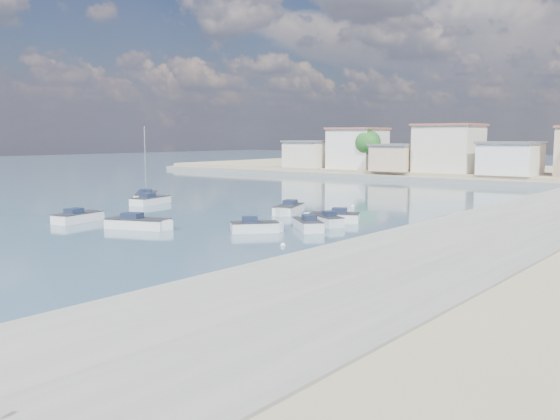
% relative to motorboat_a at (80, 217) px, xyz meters
% --- Properties ---
extents(ground, '(400.00, 400.00, 0.00)m').
position_rel_motorboat_a_xyz_m(ground, '(19.12, 34.25, -0.38)').
color(ground, '#304961').
rests_on(ground, ground).
extents(seawall_walkway, '(5.00, 90.00, 1.80)m').
position_rel_motorboat_a_xyz_m(seawall_walkway, '(37.62, 7.25, 0.52)').
color(seawall_walkway, slate).
rests_on(seawall_walkway, ground).
extents(breakwater, '(2.00, 31.02, 0.35)m').
position_rel_motorboat_a_xyz_m(breakwater, '(26.02, 6.94, -0.21)').
color(breakwater, black).
rests_on(breakwater, ground).
extents(far_shore_quay, '(160.00, 2.50, 0.80)m').
position_rel_motorboat_a_xyz_m(far_shore_quay, '(19.12, 65.25, 0.02)').
color(far_shore_quay, slate).
rests_on(far_shore_quay, ground).
extents(motorboat_a, '(2.68, 5.34, 1.48)m').
position_rel_motorboat_a_xyz_m(motorboat_a, '(0.00, 0.00, 0.00)').
color(motorboat_a, silver).
rests_on(motorboat_a, ground).
extents(motorboat_b, '(3.62, 3.84, 1.48)m').
position_rel_motorboat_a_xyz_m(motorboat_b, '(16.48, 5.13, -0.00)').
color(motorboat_b, silver).
rests_on(motorboat_b, ground).
extents(motorboat_c, '(4.38, 4.13, 1.48)m').
position_rel_motorboat_a_xyz_m(motorboat_c, '(18.74, 8.86, 0.00)').
color(motorboat_c, silver).
rests_on(motorboat_c, ground).
extents(motorboat_d, '(4.77, 3.57, 1.48)m').
position_rel_motorboat_a_xyz_m(motorboat_d, '(17.89, 13.78, -0.00)').
color(motorboat_d, silver).
rests_on(motorboat_d, ground).
extents(motorboat_e, '(2.99, 5.74, 1.48)m').
position_rel_motorboat_a_xyz_m(motorboat_e, '(-6.36, 13.67, -0.00)').
color(motorboat_e, silver).
rests_on(motorboat_e, ground).
extents(motorboat_f, '(3.93, 3.14, 1.48)m').
position_rel_motorboat_a_xyz_m(motorboat_f, '(18.56, 11.92, -0.00)').
color(motorboat_f, silver).
rests_on(motorboat_f, ground).
extents(motorboat_g, '(3.55, 5.55, 1.48)m').
position_rel_motorboat_a_xyz_m(motorboat_g, '(11.09, 16.19, 0.00)').
color(motorboat_g, silver).
rests_on(motorboat_g, ground).
extents(motorboat_h, '(5.85, 3.78, 1.48)m').
position_rel_motorboat_a_xyz_m(motorboat_h, '(7.60, 0.67, -0.00)').
color(motorboat_h, silver).
rests_on(motorboat_h, ground).
extents(sailboat, '(6.47, 6.44, 9.00)m').
position_rel_motorboat_a_xyz_m(sailboat, '(-10.97, 16.66, 0.03)').
color(sailboat, silver).
rests_on(sailboat, ground).
extents(mooring_buoys, '(18.63, 35.37, 0.38)m').
position_rel_motorboat_a_xyz_m(mooring_buoys, '(25.68, 10.99, -0.33)').
color(mooring_buoys, white).
rests_on(mooring_buoys, ground).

